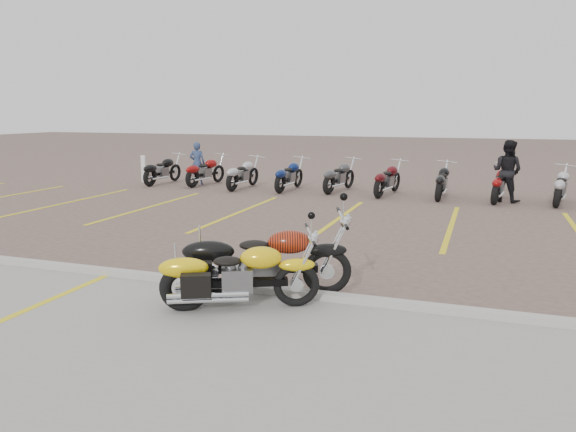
{
  "coord_description": "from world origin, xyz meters",
  "views": [
    {
      "loc": [
        3.35,
        -9.3,
        2.63
      ],
      "look_at": [
        0.02,
        0.18,
        0.75
      ],
      "focal_mm": 35.0,
      "sensor_mm": 36.0,
      "label": 1
    }
  ],
  "objects_px": {
    "person_a": "(197,163)",
    "person_b": "(507,171)",
    "flame_cruiser": "(264,264)",
    "yellow_cruiser": "(236,278)",
    "bollard": "(144,169)"
  },
  "relations": [
    {
      "from": "flame_cruiser",
      "to": "bollard",
      "type": "bearing_deg",
      "value": 108.36
    },
    {
      "from": "person_a",
      "to": "flame_cruiser",
      "type": "bearing_deg",
      "value": 108.18
    },
    {
      "from": "person_a",
      "to": "person_b",
      "type": "xyz_separation_m",
      "value": [
        10.49,
        -0.53,
        0.14
      ]
    },
    {
      "from": "person_a",
      "to": "person_b",
      "type": "bearing_deg",
      "value": 162.78
    },
    {
      "from": "yellow_cruiser",
      "to": "flame_cruiser",
      "type": "bearing_deg",
      "value": 51.56
    },
    {
      "from": "yellow_cruiser",
      "to": "person_a",
      "type": "xyz_separation_m",
      "value": [
        -6.83,
        11.55,
        0.33
      ]
    },
    {
      "from": "yellow_cruiser",
      "to": "flame_cruiser",
      "type": "relative_size",
      "value": 0.87
    },
    {
      "from": "flame_cruiser",
      "to": "bollard",
      "type": "xyz_separation_m",
      "value": [
        -9.23,
        10.9,
        0.01
      ]
    },
    {
      "from": "yellow_cruiser",
      "to": "person_a",
      "type": "distance_m",
      "value": 13.42
    },
    {
      "from": "yellow_cruiser",
      "to": "bollard",
      "type": "height_order",
      "value": "bollard"
    },
    {
      "from": "yellow_cruiser",
      "to": "flame_cruiser",
      "type": "height_order",
      "value": "flame_cruiser"
    },
    {
      "from": "person_a",
      "to": "bollard",
      "type": "height_order",
      "value": "person_a"
    },
    {
      "from": "bollard",
      "to": "flame_cruiser",
      "type": "bearing_deg",
      "value": -49.74
    },
    {
      "from": "flame_cruiser",
      "to": "person_b",
      "type": "height_order",
      "value": "person_b"
    },
    {
      "from": "person_b",
      "to": "flame_cruiser",
      "type": "bearing_deg",
      "value": 98.23
    }
  ]
}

